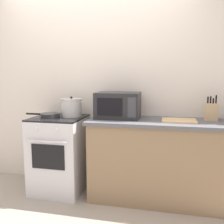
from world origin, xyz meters
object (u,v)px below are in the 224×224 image
Objects in this scene: microwave at (118,105)px; knife_block at (211,112)px; frying_pan at (50,115)px; cutting_board at (179,121)px; stove at (60,154)px; stock_pot at (71,107)px.

microwave is 1.78× the size of knife_block.
cutting_board is (1.49, 0.05, -0.02)m from frying_pan.
stove is 0.50m from frying_pan.
microwave reaches higher than stock_pot.
stove is at bearing -150.55° from stock_pot.
stock_pot is 0.79× the size of frying_pan.
knife_block reaches higher than cutting_board.
knife_block is (1.61, 0.06, -0.01)m from stock_pot.
stock_pot is at bearing -179.86° from microwave.
cutting_board is at bearing 1.88° from frying_pan.
stock_pot is 0.27m from frying_pan.
knife_block reaches higher than frying_pan.
stove is at bearing -173.67° from microwave.
frying_pan reaches higher than cutting_board.
cutting_board is at bearing 0.05° from stove.
stove is 2.56× the size of cutting_board.
stove is 1.84× the size of microwave.
frying_pan is at bearing -151.19° from stock_pot.
knife_block is at bearing 4.62° from stove.
stock_pot reaches higher than frying_pan.
stove is 0.94m from microwave.
stove is 0.59m from stock_pot.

